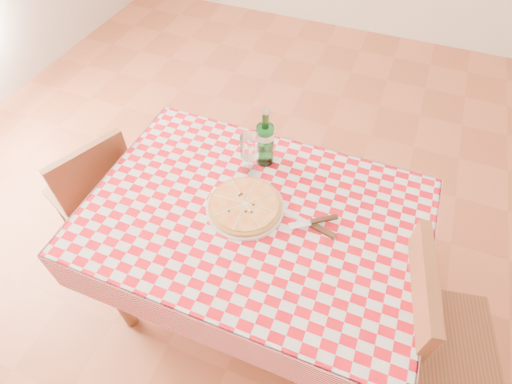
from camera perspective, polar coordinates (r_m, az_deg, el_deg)
dining_table at (r=1.61m, az=-0.12°, el=-5.36°), size 1.20×0.80×0.75m
tablecloth at (r=1.53m, az=-0.13°, el=-3.35°), size 1.30×0.90×0.01m
chair_near at (r=1.70m, az=22.95°, el=-17.33°), size 0.48×0.48×0.90m
chair_far at (r=2.14m, az=-21.91°, el=0.11°), size 0.48×0.48×0.81m
pizza_plate at (r=1.53m, az=-1.55°, el=-1.90°), size 0.32×0.32×0.04m
water_bottle at (r=1.62m, az=1.30°, el=7.85°), size 0.10×0.10×0.27m
wine_glass at (r=1.61m, az=-0.92°, el=5.36°), size 0.08×0.08×0.19m
cutlery at (r=1.50m, az=7.81°, el=-4.36°), size 0.31×0.28×0.03m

